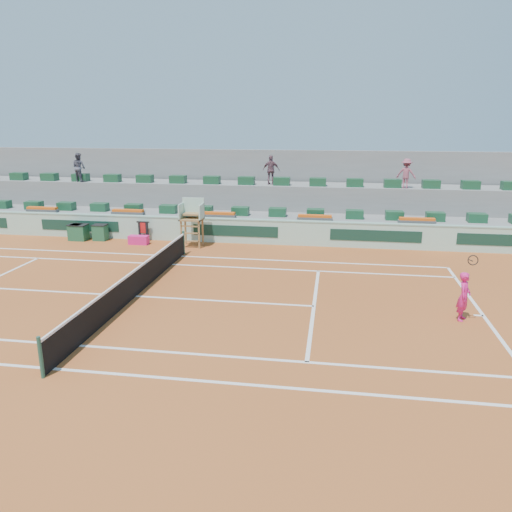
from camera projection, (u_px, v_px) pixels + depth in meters
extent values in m
plane|color=#98481D|center=(136.00, 296.00, 17.98)|extent=(90.00, 90.00, 0.00)
cube|color=gray|center=(209.00, 222.00, 28.01)|extent=(36.00, 4.00, 1.20)
cube|color=gray|center=(215.00, 205.00, 29.35)|extent=(36.00, 2.40, 2.60)
cube|color=gray|center=(221.00, 186.00, 30.63)|extent=(36.00, 0.40, 4.40)
cube|color=#E61E79|center=(139.00, 240.00, 25.39)|extent=(1.00, 0.44, 0.44)
imported|color=#4E4E5B|center=(79.00, 167.00, 29.18)|extent=(0.99, 0.89, 1.67)
imported|color=#6A4753|center=(271.00, 170.00, 27.88)|extent=(0.97, 0.44, 1.63)
imported|color=#954A5B|center=(406.00, 173.00, 26.42)|extent=(1.13, 0.84, 1.56)
cube|color=white|center=(483.00, 316.00, 16.19)|extent=(0.12, 10.97, 0.01)
cube|color=white|center=(53.00, 369.00, 12.76)|extent=(23.77, 0.12, 0.01)
cube|color=white|center=(181.00, 256.00, 23.20)|extent=(23.77, 0.12, 0.01)
cube|color=white|center=(80.00, 346.00, 14.06)|extent=(23.77, 0.12, 0.01)
cube|color=white|center=(172.00, 264.00, 21.90)|extent=(23.77, 0.12, 0.01)
cube|color=white|center=(314.00, 306.00, 17.02)|extent=(0.12, 8.23, 0.01)
cube|color=white|center=(136.00, 296.00, 17.98)|extent=(12.80, 0.12, 0.01)
cube|color=white|center=(479.00, 315.00, 16.21)|extent=(0.30, 0.12, 0.01)
cube|color=black|center=(135.00, 284.00, 17.86)|extent=(0.03, 11.87, 0.92)
cube|color=white|center=(134.00, 271.00, 17.73)|extent=(0.06, 11.87, 0.07)
cylinder|color=#204C3A|center=(41.00, 357.00, 12.18)|extent=(0.10, 0.10, 1.10)
cylinder|color=#204C3A|center=(184.00, 243.00, 23.49)|extent=(0.10, 0.10, 1.10)
cube|color=#A6D1BC|center=(198.00, 230.00, 25.91)|extent=(36.00, 0.30, 1.20)
cube|color=#83AF9C|center=(198.00, 218.00, 25.75)|extent=(36.00, 0.34, 0.06)
cube|color=#133528|center=(80.00, 226.00, 26.73)|extent=(4.40, 0.02, 0.56)
cube|color=#133528|center=(235.00, 231.00, 25.45)|extent=(4.40, 0.02, 0.56)
cube|color=#133528|center=(375.00, 236.00, 24.39)|extent=(4.40, 0.02, 0.56)
cube|color=#133528|center=(506.00, 240.00, 23.49)|extent=(4.40, 0.02, 0.56)
cube|color=olive|center=(181.00, 234.00, 24.58)|extent=(0.08, 0.08, 1.35)
cube|color=olive|center=(199.00, 235.00, 24.45)|extent=(0.08, 0.08, 1.35)
cube|color=olive|center=(186.00, 231.00, 25.25)|extent=(0.08, 0.08, 1.35)
cube|color=olive|center=(203.00, 232.00, 25.11)|extent=(0.08, 0.08, 1.35)
cube|color=olive|center=(192.00, 219.00, 24.66)|extent=(1.10, 0.90, 0.08)
cube|color=#A6D1BC|center=(193.00, 208.00, 24.88)|extent=(1.10, 0.08, 1.00)
cube|color=#A6D1BC|center=(181.00, 212.00, 24.64)|extent=(0.06, 0.90, 0.80)
cube|color=#A6D1BC|center=(202.00, 212.00, 24.48)|extent=(0.06, 0.90, 0.80)
cube|color=olive|center=(192.00, 214.00, 24.69)|extent=(0.80, 0.60, 0.08)
cube|color=olive|center=(190.00, 241.00, 24.60)|extent=(0.90, 0.08, 0.06)
cube|color=olive|center=(190.00, 233.00, 24.49)|extent=(0.90, 0.08, 0.06)
cube|color=olive|center=(190.00, 226.00, 24.40)|extent=(0.90, 0.08, 0.06)
cube|color=#174729|center=(2.00, 204.00, 28.74)|extent=(0.90, 0.60, 0.44)
cube|color=#174729|center=(34.00, 205.00, 28.44)|extent=(0.90, 0.60, 0.44)
cube|color=#174729|center=(67.00, 206.00, 28.14)|extent=(0.90, 0.60, 0.44)
cube|color=#174729|center=(100.00, 207.00, 27.84)|extent=(0.90, 0.60, 0.44)
cube|color=#174729|center=(134.00, 208.00, 27.54)|extent=(0.90, 0.60, 0.44)
cube|color=#174729|center=(169.00, 209.00, 27.24)|extent=(0.90, 0.60, 0.44)
cube|color=#174729|center=(204.00, 210.00, 26.93)|extent=(0.90, 0.60, 0.44)
cube|color=#174729|center=(240.00, 211.00, 26.63)|extent=(0.90, 0.60, 0.44)
cube|color=#174729|center=(278.00, 212.00, 26.33)|extent=(0.90, 0.60, 0.44)
cube|color=#174729|center=(316.00, 213.00, 26.03)|extent=(0.90, 0.60, 0.44)
cube|color=#174729|center=(355.00, 214.00, 25.73)|extent=(0.90, 0.60, 0.44)
cube|color=#174729|center=(394.00, 215.00, 25.43)|extent=(0.90, 0.60, 0.44)
cube|color=#174729|center=(435.00, 217.00, 25.13)|extent=(0.90, 0.60, 0.44)
cube|color=#174729|center=(477.00, 218.00, 24.83)|extent=(0.90, 0.60, 0.44)
cube|color=#174729|center=(19.00, 176.00, 30.18)|extent=(0.90, 0.60, 0.44)
cube|color=#174729|center=(50.00, 177.00, 29.88)|extent=(0.90, 0.60, 0.44)
cube|color=#174729|center=(81.00, 177.00, 29.58)|extent=(0.90, 0.60, 0.44)
cube|color=#174729|center=(112.00, 178.00, 29.27)|extent=(0.90, 0.60, 0.44)
cube|color=#174729|center=(145.00, 179.00, 28.97)|extent=(0.90, 0.60, 0.44)
cube|color=#174729|center=(178.00, 179.00, 28.67)|extent=(0.90, 0.60, 0.44)
cube|color=#174729|center=(212.00, 180.00, 28.37)|extent=(0.90, 0.60, 0.44)
cube|color=#174729|center=(246.00, 181.00, 28.07)|extent=(0.90, 0.60, 0.44)
cube|color=#174729|center=(282.00, 181.00, 27.77)|extent=(0.90, 0.60, 0.44)
cube|color=#174729|center=(318.00, 182.00, 27.47)|extent=(0.90, 0.60, 0.44)
cube|color=#174729|center=(355.00, 183.00, 27.17)|extent=(0.90, 0.60, 0.44)
cube|color=#174729|center=(392.00, 183.00, 26.86)|extent=(0.90, 0.60, 0.44)
cube|color=#174729|center=(431.00, 184.00, 26.56)|extent=(0.90, 0.60, 0.44)
cube|color=#174729|center=(470.00, 185.00, 26.26)|extent=(0.90, 0.60, 0.44)
cube|color=#174729|center=(511.00, 186.00, 25.96)|extent=(0.90, 0.60, 0.44)
cube|color=#4C4C4C|center=(42.00, 211.00, 27.57)|extent=(1.80, 0.36, 0.16)
cube|color=#DB5212|center=(42.00, 208.00, 27.53)|extent=(1.70, 0.32, 0.12)
cube|color=#4C4C4C|center=(128.00, 213.00, 26.81)|extent=(1.80, 0.36, 0.16)
cube|color=#DB5212|center=(128.00, 211.00, 26.77)|extent=(1.70, 0.32, 0.12)
cube|color=#4C4C4C|center=(219.00, 216.00, 26.06)|extent=(1.80, 0.36, 0.16)
cube|color=#DB5212|center=(219.00, 213.00, 26.02)|extent=(1.70, 0.32, 0.12)
cube|color=#4C4C4C|center=(315.00, 219.00, 25.31)|extent=(1.80, 0.36, 0.16)
cube|color=#DB5212|center=(315.00, 216.00, 25.27)|extent=(1.70, 0.32, 0.12)
cube|color=#4C4C4C|center=(417.00, 222.00, 24.55)|extent=(1.80, 0.36, 0.16)
cube|color=#DB5212|center=(417.00, 219.00, 24.52)|extent=(1.70, 0.32, 0.12)
cube|color=#1B5333|center=(100.00, 233.00, 26.19)|extent=(0.67, 0.58, 0.80)
cube|color=black|center=(100.00, 225.00, 26.08)|extent=(0.71, 0.62, 0.04)
cube|color=#1B5333|center=(79.00, 233.00, 26.20)|extent=(0.80, 0.68, 0.80)
cube|color=black|center=(79.00, 225.00, 26.09)|extent=(0.84, 0.73, 0.04)
cube|color=#1B5333|center=(75.00, 233.00, 26.23)|extent=(0.63, 0.54, 0.80)
cube|color=black|center=(75.00, 225.00, 26.11)|extent=(0.67, 0.58, 0.04)
cube|color=black|center=(140.00, 231.00, 26.07)|extent=(0.11, 0.11, 1.00)
cube|color=black|center=(147.00, 232.00, 26.01)|extent=(0.11, 0.11, 1.00)
cube|color=black|center=(143.00, 222.00, 25.91)|extent=(0.68, 0.09, 0.06)
cube|color=red|center=(143.00, 228.00, 25.97)|extent=(0.50, 0.05, 0.56)
imported|color=#E61E79|center=(464.00, 296.00, 15.68)|extent=(0.58, 0.68, 1.57)
cylinder|color=black|center=(471.00, 260.00, 15.05)|extent=(0.03, 0.35, 0.09)
torus|color=black|center=(473.00, 260.00, 14.83)|extent=(0.31, 0.08, 0.31)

